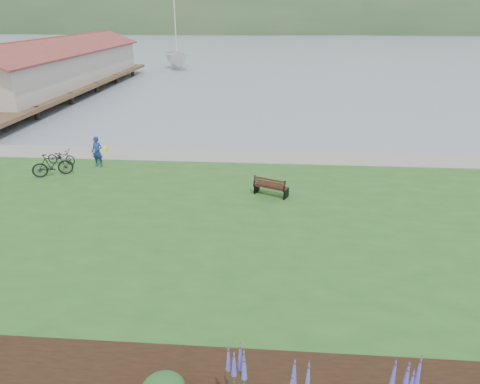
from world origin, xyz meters
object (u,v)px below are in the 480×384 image
object	(u,v)px
park_bench	(271,186)
bicycle_a	(61,157)
person	(97,149)
sailboat	(178,69)

from	to	relation	value
park_bench	bicycle_a	world-z (taller)	park_bench
park_bench	bicycle_a	distance (m)	11.43
park_bench	person	xyz separation A→B (m)	(-8.86, 3.15, 0.48)
bicycle_a	park_bench	bearing A→B (deg)	-101.29
person	park_bench	bearing A→B (deg)	-10.51
person	bicycle_a	world-z (taller)	person
bicycle_a	person	bearing A→B (deg)	-89.75
bicycle_a	sailboat	world-z (taller)	sailboat
park_bench	person	distance (m)	9.42
bicycle_a	sailboat	distance (m)	42.43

